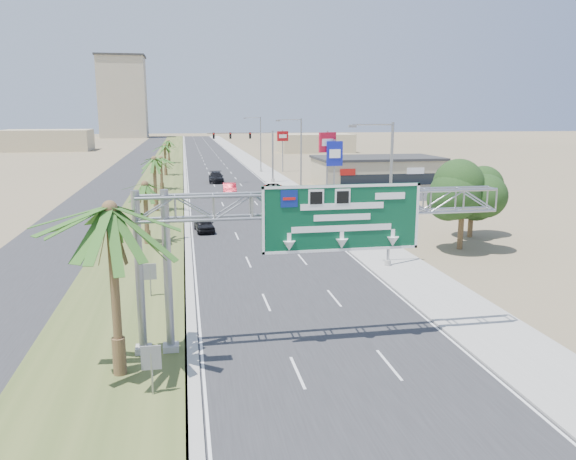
# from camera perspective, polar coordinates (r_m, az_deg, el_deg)

# --- Properties ---
(road) EXTENTS (12.00, 300.00, 0.02)m
(road) POSITION_cam_1_polar(r_m,az_deg,el_deg) (124.78, -7.58, 6.79)
(road) COLOR #28282B
(road) RESTS_ON ground
(sidewalk_right) EXTENTS (4.00, 300.00, 0.10)m
(sidewalk_right) POSITION_cam_1_polar(r_m,az_deg,el_deg) (125.49, -3.67, 6.91)
(sidewalk_right) COLOR #9E9B93
(sidewalk_right) RESTS_ON ground
(median_grass) EXTENTS (7.00, 300.00, 0.12)m
(median_grass) POSITION_cam_1_polar(r_m,az_deg,el_deg) (124.67, -12.20, 6.65)
(median_grass) COLOR #414F23
(median_grass) RESTS_ON ground
(opposing_road) EXTENTS (8.00, 300.00, 0.02)m
(opposing_road) POSITION_cam_1_polar(r_m,az_deg,el_deg) (125.08, -15.43, 6.48)
(opposing_road) COLOR #28282B
(opposing_road) RESTS_ON ground
(sign_gantry) EXTENTS (16.75, 1.24, 7.50)m
(sign_gantry) POSITION_cam_1_polar(r_m,az_deg,el_deg) (25.07, 1.79, 1.40)
(sign_gantry) COLOR gray
(sign_gantry) RESTS_ON ground
(palm_near) EXTENTS (5.70, 5.70, 8.35)m
(palm_near) POSITION_cam_1_polar(r_m,az_deg,el_deg) (22.65, -17.66, 1.97)
(palm_near) COLOR brown
(palm_near) RESTS_ON ground
(palm_row_b) EXTENTS (3.99, 3.99, 5.95)m
(palm_row_b) POSITION_cam_1_polar(r_m,az_deg,el_deg) (46.63, -14.35, 4.41)
(palm_row_b) COLOR brown
(palm_row_b) RESTS_ON ground
(palm_row_c) EXTENTS (3.99, 3.99, 6.75)m
(palm_row_c) POSITION_cam_1_polar(r_m,az_deg,el_deg) (62.45, -13.46, 6.93)
(palm_row_c) COLOR brown
(palm_row_c) RESTS_ON ground
(palm_row_d) EXTENTS (3.99, 3.99, 5.45)m
(palm_row_d) POSITION_cam_1_polar(r_m,az_deg,el_deg) (80.47, -12.80, 7.08)
(palm_row_d) COLOR brown
(palm_row_d) RESTS_ON ground
(palm_row_e) EXTENTS (3.99, 3.99, 6.15)m
(palm_row_e) POSITION_cam_1_polar(r_m,az_deg,el_deg) (99.38, -12.42, 8.32)
(palm_row_e) COLOR brown
(palm_row_e) RESTS_ON ground
(palm_row_f) EXTENTS (3.99, 3.99, 5.75)m
(palm_row_f) POSITION_cam_1_polar(r_m,az_deg,el_deg) (124.35, -12.06, 8.79)
(palm_row_f) COLOR brown
(palm_row_f) RESTS_ON ground
(streetlight_near) EXTENTS (3.27, 0.44, 10.00)m
(streetlight_near) POSITION_cam_1_polar(r_m,az_deg,el_deg) (39.09, 10.05, 2.93)
(streetlight_near) COLOR gray
(streetlight_near) RESTS_ON ground
(streetlight_mid) EXTENTS (3.27, 0.44, 10.00)m
(streetlight_mid) POSITION_cam_1_polar(r_m,az_deg,el_deg) (67.81, 1.16, 6.78)
(streetlight_mid) COLOR gray
(streetlight_mid) RESTS_ON ground
(streetlight_far) EXTENTS (3.27, 0.44, 10.00)m
(streetlight_far) POSITION_cam_1_polar(r_m,az_deg,el_deg) (103.24, -2.90, 8.47)
(streetlight_far) COLOR gray
(streetlight_far) RESTS_ON ground
(signal_mast) EXTENTS (10.28, 0.71, 8.00)m
(signal_mast) POSITION_cam_1_polar(r_m,az_deg,el_deg) (87.10, -2.89, 7.97)
(signal_mast) COLOR gray
(signal_mast) RESTS_ON ground
(store_building) EXTENTS (18.00, 10.00, 4.00)m
(store_building) POSITION_cam_1_polar(r_m,az_deg,el_deg) (85.45, 8.99, 5.85)
(store_building) COLOR tan
(store_building) RESTS_ON ground
(oak_near) EXTENTS (4.50, 4.50, 6.80)m
(oak_near) POSITION_cam_1_polar(r_m,az_deg,el_deg) (45.87, 17.36, 3.65)
(oak_near) COLOR brown
(oak_near) RESTS_ON ground
(oak_far) EXTENTS (3.50, 3.50, 5.60)m
(oak_far) POSITION_cam_1_polar(r_m,az_deg,el_deg) (50.87, 18.23, 3.54)
(oak_far) COLOR brown
(oak_far) RESTS_ON ground
(median_signback_a) EXTENTS (0.75, 0.08, 2.08)m
(median_signback_a) POSITION_cam_1_polar(r_m,az_deg,el_deg) (22.18, -13.72, -12.85)
(median_signback_a) COLOR gray
(median_signback_a) RESTS_ON ground
(median_signback_b) EXTENTS (0.75, 0.08, 2.08)m
(median_signback_b) POSITION_cam_1_polar(r_m,az_deg,el_deg) (33.51, -13.85, -4.38)
(median_signback_b) COLOR gray
(median_signback_b) RESTS_ON ground
(tower_distant) EXTENTS (20.00, 16.00, 35.00)m
(tower_distant) POSITION_cam_1_polar(r_m,az_deg,el_deg) (265.51, -16.43, 12.77)
(tower_distant) COLOR tan
(tower_distant) RESTS_ON ground
(building_distant_left) EXTENTS (24.00, 14.00, 6.00)m
(building_distant_left) POSITION_cam_1_polar(r_m,az_deg,el_deg) (178.58, -23.23, 8.38)
(building_distant_left) COLOR tan
(building_distant_left) RESTS_ON ground
(building_distant_right) EXTENTS (20.00, 12.00, 5.00)m
(building_distant_right) POSITION_cam_1_polar(r_m,az_deg,el_deg) (158.60, 2.82, 8.81)
(building_distant_right) COLOR tan
(building_distant_right) RESTS_ON ground
(car_left_lane) EXTENTS (1.97, 4.10, 1.35)m
(car_left_lane) POSITION_cam_1_polar(r_m,az_deg,el_deg) (51.62, -8.53, 0.57)
(car_left_lane) COLOR black
(car_left_lane) RESTS_ON ground
(car_mid_lane) EXTENTS (1.93, 4.98, 1.62)m
(car_mid_lane) POSITION_cam_1_polar(r_m,az_deg,el_deg) (74.21, -5.96, 4.13)
(car_mid_lane) COLOR maroon
(car_mid_lane) RESTS_ON ground
(car_right_lane) EXTENTS (3.34, 6.02, 1.59)m
(car_right_lane) POSITION_cam_1_polar(r_m,az_deg,el_deg) (73.02, -1.49, 4.06)
(car_right_lane) COLOR gray
(car_right_lane) RESTS_ON ground
(car_far) EXTENTS (2.40, 5.60, 1.61)m
(car_far) POSITION_cam_1_polar(r_m,az_deg,el_deg) (88.65, -7.32, 5.33)
(car_far) COLOR black
(car_far) RESTS_ON ground
(pole_sign_red_near) EXTENTS (2.34, 1.17, 8.54)m
(pole_sign_red_near) POSITION_cam_1_polar(r_m,az_deg,el_deg) (69.13, 4.02, 8.50)
(pole_sign_red_near) COLOR gray
(pole_sign_red_near) RESTS_ON ground
(pole_sign_blue) EXTENTS (2.02, 0.46, 7.49)m
(pole_sign_blue) POSITION_cam_1_polar(r_m,az_deg,el_deg) (69.17, 4.75, 7.51)
(pole_sign_blue) COLOR gray
(pole_sign_blue) RESTS_ON ground
(pole_sign_red_far) EXTENTS (2.19, 0.96, 7.62)m
(pole_sign_red_far) POSITION_cam_1_polar(r_m,az_deg,el_deg) (103.93, -0.55, 9.22)
(pole_sign_red_far) COLOR gray
(pole_sign_red_far) RESTS_ON ground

